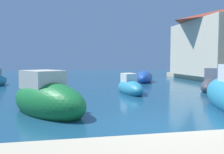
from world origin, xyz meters
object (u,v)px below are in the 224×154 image
moored_boat_0 (47,99)px  moored_boat_10 (211,84)px  moored_boat_9 (144,78)px  moored_boat_1 (130,87)px  waterfront_building_annex (221,42)px  moored_boat_5 (46,81)px  moored_boat_8 (57,88)px

moored_boat_0 → moored_boat_10: (10.30, 4.78, -0.10)m
moored_boat_9 → moored_boat_10: moored_boat_10 is taller
moored_boat_1 → waterfront_building_annex: size_ratio=0.36×
moored_boat_0 → waterfront_building_annex: bearing=92.9°
moored_boat_9 → waterfront_building_annex: (8.50, 0.74, 3.57)m
moored_boat_5 → moored_boat_9: (8.97, 0.38, 0.12)m
moored_boat_9 → moored_boat_10: 7.50m
moored_boat_0 → moored_boat_9: (8.01, 11.92, -0.16)m
moored_boat_8 → moored_boat_10: bearing=81.0°
moored_boat_1 → moored_boat_8: (-4.49, 1.52, -0.12)m
moored_boat_5 → moored_boat_8: bearing=-165.0°
waterfront_building_annex → moored_boat_1: bearing=-146.3°
moored_boat_0 → moored_boat_8: bearing=144.0°
moored_boat_1 → moored_boat_5: moored_boat_1 is taller
moored_boat_1 → moored_boat_9: size_ratio=0.78×
moored_boat_5 → moored_boat_8: (1.11, -5.27, -0.01)m
moored_boat_1 → moored_boat_5: size_ratio=1.12×
moored_boat_5 → moored_boat_10: size_ratio=0.99×
moored_boat_10 → waterfront_building_annex: waterfront_building_annex is taller
moored_boat_5 → moored_boat_9: moored_boat_9 is taller
moored_boat_0 → moored_boat_10: bearing=80.3°
moored_boat_1 → moored_boat_5: bearing=-144.7°
moored_boat_10 → moored_boat_0: bearing=-22.2°
moored_boat_0 → moored_boat_8: moored_boat_0 is taller
moored_boat_0 → waterfront_building_annex: size_ratio=0.47×
moored_boat_5 → moored_boat_9: 8.98m
moored_boat_8 → waterfront_building_annex: waterfront_building_annex is taller
moored_boat_1 → moored_boat_9: bearing=150.7°
moored_boat_0 → moored_boat_8: size_ratio=1.44×
moored_boat_1 → waterfront_building_annex: 14.71m
moored_boat_9 → waterfront_building_annex: waterfront_building_annex is taller
moored_boat_5 → moored_boat_10: bearing=-117.8°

